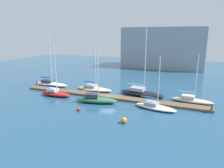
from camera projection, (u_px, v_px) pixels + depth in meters
name	position (u px, v px, depth m)	size (l,w,h in m)	color
ground_plane	(108.00, 98.00, 35.81)	(120.00, 120.00, 0.00)	navy
dock_pier	(108.00, 97.00, 35.77)	(33.63, 1.95, 0.37)	brown
dock_piling_near_end	(37.00, 84.00, 42.56)	(0.28, 0.28, 1.36)	brown
dock_piling_far_end	(212.00, 108.00, 28.74)	(0.28, 0.28, 1.36)	brown
sailboat_0	(50.00, 83.00, 43.80)	(8.07, 2.29, 11.24)	white
sailboat_1	(55.00, 93.00, 36.59)	(6.05, 1.95, 9.42)	#B21E1E
sailboat_2	(94.00, 88.00, 40.17)	(7.46, 2.42, 12.09)	beige
sailboat_3	(96.00, 99.00, 32.95)	(7.02, 3.22, 11.47)	#2D7047
sailboat_4	(141.00, 93.00, 36.72)	(8.57, 3.39, 11.89)	black
sailboat_5	(155.00, 106.00, 30.24)	(6.46, 3.06, 7.86)	white
sailboat_6	(192.00, 100.00, 33.05)	(6.56, 2.21, 7.91)	beige
mooring_buoy_orange	(124.00, 120.00, 25.47)	(0.77, 0.77, 0.77)	orange
mooring_buoy_red	(79.00, 109.00, 29.58)	(0.53, 0.53, 0.53)	red
harbor_building_distant	(164.00, 48.00, 67.77)	(25.61, 12.78, 12.91)	#9399A3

